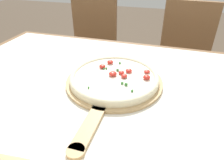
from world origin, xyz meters
name	(u,v)px	position (x,y,z in m)	size (l,w,h in m)	color
dining_table	(101,105)	(0.00, 0.00, 0.64)	(1.44, 1.01, 0.73)	brown
towel_cloth	(100,86)	(0.00, 0.00, 0.73)	(1.36, 0.93, 0.00)	white
pizza_peel	(113,84)	(0.05, 0.02, 0.74)	(0.38, 0.57, 0.01)	tan
pizza	(114,77)	(0.05, 0.04, 0.76)	(0.35, 0.35, 0.04)	beige
chair_left	(92,45)	(-0.39, 0.88, 0.53)	(0.42, 0.42, 0.91)	brown
chair_right	(183,55)	(0.35, 0.88, 0.53)	(0.43, 0.43, 0.91)	brown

